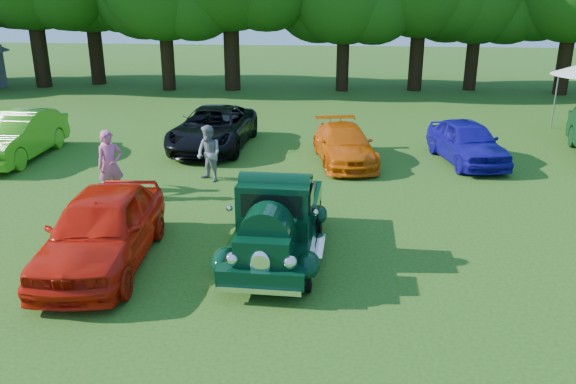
# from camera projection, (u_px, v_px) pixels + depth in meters

# --- Properties ---
(ground) EXTENTS (120.00, 120.00, 0.00)m
(ground) POSITION_uv_depth(u_px,v_px,m) (248.00, 263.00, 11.65)
(ground) COLOR #214F12
(ground) RESTS_ON ground
(hero_pickup) EXTENTS (2.06, 4.42, 1.73)m
(hero_pickup) POSITION_uv_depth(u_px,v_px,m) (277.00, 222.00, 11.82)
(hero_pickup) COLOR black
(hero_pickup) RESTS_ON ground
(red_convertible) EXTENTS (2.38, 4.76, 1.56)m
(red_convertible) POSITION_uv_depth(u_px,v_px,m) (102.00, 229.00, 11.40)
(red_convertible) COLOR red
(red_convertible) RESTS_ON ground
(back_car_lime) EXTENTS (2.15, 5.04, 1.62)m
(back_car_lime) POSITION_uv_depth(u_px,v_px,m) (15.00, 136.00, 19.09)
(back_car_lime) COLOR #41AB16
(back_car_lime) RESTS_ON ground
(back_car_black) EXTENTS (2.47, 5.35, 1.49)m
(back_car_black) POSITION_uv_depth(u_px,v_px,m) (213.00, 128.00, 20.55)
(back_car_black) COLOR black
(back_car_black) RESTS_ON ground
(back_car_orange) EXTENTS (2.57, 4.52, 1.23)m
(back_car_orange) POSITION_uv_depth(u_px,v_px,m) (344.00, 144.00, 18.74)
(back_car_orange) COLOR #DC5807
(back_car_orange) RESTS_ON ground
(back_car_blue) EXTENTS (2.54, 4.42, 1.41)m
(back_car_blue) POSITION_uv_depth(u_px,v_px,m) (467.00, 142.00, 18.74)
(back_car_blue) COLOR #140D91
(back_car_blue) RESTS_ON ground
(spectator_pink) EXTENTS (0.82, 0.79, 1.90)m
(spectator_pink) POSITION_uv_depth(u_px,v_px,m) (110.00, 165.00, 15.18)
(spectator_pink) COLOR #CE5483
(spectator_pink) RESTS_ON ground
(spectator_grey) EXTENTS (1.04, 1.00, 1.69)m
(spectator_grey) POSITION_uv_depth(u_px,v_px,m) (209.00, 154.00, 16.74)
(spectator_grey) COLOR gray
(spectator_grey) RESTS_ON ground
(spectator_white) EXTENTS (0.62, 1.10, 1.77)m
(spectator_white) POSITION_uv_depth(u_px,v_px,m) (108.00, 161.00, 15.86)
(spectator_white) COLOR white
(spectator_white) RESTS_ON ground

